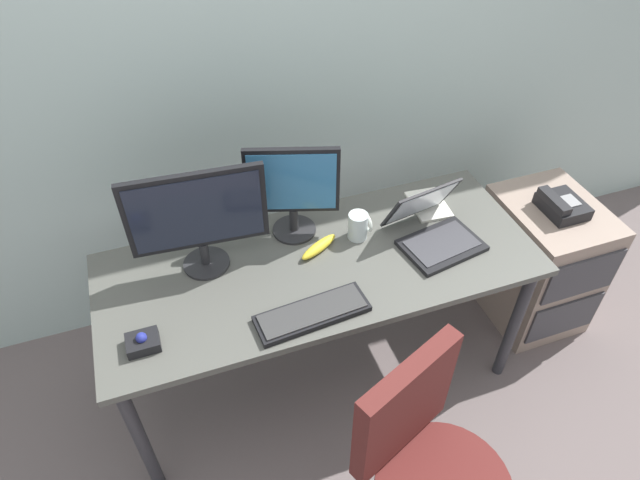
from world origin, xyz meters
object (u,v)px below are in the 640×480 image
at_px(file_cabinet, 538,261).
at_px(banana, 319,247).
at_px(monitor_side, 293,188).
at_px(desk_phone, 561,205).
at_px(trackball_mouse, 143,342).
at_px(laptop, 434,229).
at_px(paper_notepad, 429,205).
at_px(coffee_mug, 359,226).
at_px(monitor_main, 197,216).
at_px(keyboard, 312,313).

bearing_deg(file_cabinet, banana, 177.56).
bearing_deg(monitor_side, desk_phone, -10.05).
bearing_deg(trackball_mouse, laptop, 7.43).
bearing_deg(banana, file_cabinet, -2.44).
xyz_separation_m(trackball_mouse, paper_notepad, (1.26, 0.35, -0.02)).
bearing_deg(coffee_mug, file_cabinet, -4.39).
xyz_separation_m(monitor_side, banana, (0.06, -0.14, -0.20)).
distance_m(coffee_mug, paper_notepad, 0.38).
xyz_separation_m(file_cabinet, desk_phone, (-0.01, -0.02, 0.37)).
relative_size(file_cabinet, paper_notepad, 3.24).
bearing_deg(monitor_main, laptop, -10.11).
xyz_separation_m(monitor_side, coffee_mug, (0.24, -0.12, -0.17)).
bearing_deg(file_cabinet, monitor_main, 175.66).
xyz_separation_m(coffee_mug, banana, (-0.18, -0.02, -0.04)).
bearing_deg(file_cabinet, coffee_mug, 175.61).
bearing_deg(desk_phone, trackball_mouse, -174.45).
height_order(desk_phone, laptop, laptop).
bearing_deg(paper_notepad, trackball_mouse, -164.52).
bearing_deg(laptop, coffee_mug, 157.97).
relative_size(monitor_main, coffee_mug, 4.35).
xyz_separation_m(file_cabinet, trackball_mouse, (-1.84, -0.19, 0.42)).
relative_size(monitor_main, trackball_mouse, 4.62).
bearing_deg(monitor_main, file_cabinet, -4.34).
xyz_separation_m(trackball_mouse, banana, (0.71, 0.24, -0.00)).
distance_m(file_cabinet, banana, 1.20).
xyz_separation_m(file_cabinet, laptop, (-0.67, -0.04, 0.44)).
height_order(keyboard, paper_notepad, keyboard).
relative_size(desk_phone, laptop, 0.54).
xyz_separation_m(desk_phone, trackball_mouse, (-1.84, -0.18, 0.05)).
bearing_deg(coffee_mug, paper_notepad, 12.51).
xyz_separation_m(monitor_side, keyboard, (-0.08, -0.45, -0.21)).
xyz_separation_m(coffee_mug, paper_notepad, (0.37, 0.08, -0.05)).
bearing_deg(coffee_mug, monitor_main, 175.72).
xyz_separation_m(monitor_main, banana, (0.44, -0.07, -0.23)).
bearing_deg(paper_notepad, keyboard, -148.67).
xyz_separation_m(monitor_main, laptop, (0.90, -0.16, -0.20)).
height_order(keyboard, laptop, laptop).
height_order(laptop, paper_notepad, laptop).
xyz_separation_m(file_cabinet, paper_notepad, (-0.58, 0.15, 0.40)).
bearing_deg(laptop, file_cabinet, 3.55).
bearing_deg(coffee_mug, laptop, -22.03).
xyz_separation_m(monitor_main, monitor_side, (0.38, 0.07, -0.02)).
relative_size(laptop, trackball_mouse, 3.39).
bearing_deg(file_cabinet, monitor_side, 170.79).
xyz_separation_m(laptop, paper_notepad, (0.08, 0.20, -0.04)).
bearing_deg(laptop, monitor_side, 155.76).
height_order(desk_phone, banana, banana).
relative_size(trackball_mouse, paper_notepad, 0.53).
xyz_separation_m(file_cabinet, keyboard, (-1.26, -0.26, 0.41)).
bearing_deg(paper_notepad, coffee_mug, -167.49).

